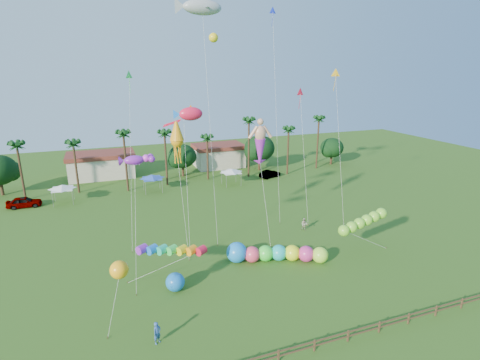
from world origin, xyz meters
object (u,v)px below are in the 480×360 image
object	(u,v)px
spectator_b	(304,224)
caterpillar_inflatable	(273,253)
car_b	(270,174)
car_a	(24,202)
spectator_a	(157,333)
blue_ball	(175,282)

from	to	relation	value
spectator_b	caterpillar_inflatable	distance (m)	9.59
car_b	car_a	bearing A→B (deg)	73.67
spectator_a	caterpillar_inflatable	distance (m)	16.31
spectator_a	spectator_b	size ratio (longest dim) A/B	1.11
caterpillar_inflatable	blue_ball	distance (m)	11.36
spectator_b	car_b	bearing A→B (deg)	122.57
spectator_a	blue_ball	xyz separation A→B (m)	(2.70, 6.65, -0.01)
spectator_a	blue_ball	world-z (taller)	spectator_a
car_a	caterpillar_inflatable	size ratio (longest dim) A/B	0.45
car_b	spectator_a	xyz separation A→B (m)	(-27.56, -38.92, 0.18)
car_a	car_b	size ratio (longest dim) A/B	1.09
car_a	spectator_b	xyz separation A→B (m)	(35.94, -22.55, 0.00)
car_b	spectator_a	size ratio (longest dim) A/B	2.43
blue_ball	spectator_b	bearing A→B (deg)	23.24
caterpillar_inflatable	spectator_b	bearing A→B (deg)	59.98
spectator_a	blue_ball	size ratio (longest dim) A/B	1.01
car_a	blue_ball	xyz separation A→B (m)	(17.34, -30.54, 0.08)
spectator_a	caterpillar_inflatable	world-z (taller)	caterpillar_inflatable
car_a	blue_ball	bearing A→B (deg)	-149.90
spectator_b	caterpillar_inflatable	bearing A→B (deg)	-93.43
caterpillar_inflatable	blue_ball	size ratio (longest dim) A/B	5.96
car_b	blue_ball	size ratio (longest dim) A/B	2.46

